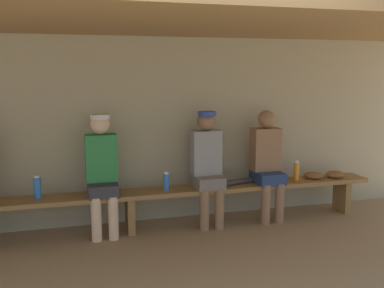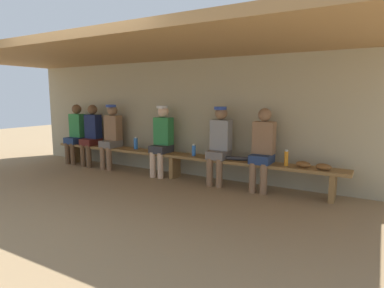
{
  "view_description": "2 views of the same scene",
  "coord_description": "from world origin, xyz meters",
  "px_view_note": "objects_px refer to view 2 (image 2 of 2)",
  "views": [
    {
      "loc": [
        -0.64,
        -3.3,
        1.82
      ],
      "look_at": [
        0.59,
        1.07,
        1.06
      ],
      "focal_mm": 41.7,
      "sensor_mm": 36.0,
      "label": 1
    },
    {
      "loc": [
        3.3,
        -3.46,
        1.53
      ],
      "look_at": [
        0.48,
        1.37,
        0.7
      ],
      "focal_mm": 30.48,
      "sensor_mm": 36.0,
      "label": 2
    }
  ],
  "objects_px": {
    "water_bottle_green": "(136,143)",
    "baseball_glove_worn": "(303,164)",
    "baseball_bat": "(240,159)",
    "player_in_white": "(162,137)",
    "water_bottle_blue": "(286,158)",
    "player_in_blue": "(219,142)",
    "player_in_red": "(111,133)",
    "baseball_glove_tan": "(324,167)",
    "bench": "(175,157)",
    "player_rightmost": "(263,146)",
    "player_middle": "(76,131)",
    "water_bottle_orange": "(194,150)",
    "player_with_sunglasses": "(91,133)"
  },
  "relations": [
    {
      "from": "player_in_blue",
      "to": "water_bottle_blue",
      "type": "relative_size",
      "value": 5.4
    },
    {
      "from": "player_in_white",
      "to": "water_bottle_blue",
      "type": "distance_m",
      "value": 2.37
    },
    {
      "from": "player_middle",
      "to": "baseball_bat",
      "type": "distance_m",
      "value": 3.99
    },
    {
      "from": "bench",
      "to": "player_middle",
      "type": "bearing_deg",
      "value": 179.93
    },
    {
      "from": "water_bottle_green",
      "to": "baseball_glove_worn",
      "type": "xyz_separation_m",
      "value": [
        3.29,
        -0.05,
        -0.07
      ]
    },
    {
      "from": "bench",
      "to": "baseball_glove_worn",
      "type": "relative_size",
      "value": 25.0
    },
    {
      "from": "player_middle",
      "to": "player_rightmost",
      "type": "bearing_deg",
      "value": 0.0
    },
    {
      "from": "player_in_white",
      "to": "player_in_red",
      "type": "relative_size",
      "value": 1.0
    },
    {
      "from": "player_middle",
      "to": "water_bottle_orange",
      "type": "bearing_deg",
      "value": -0.4
    },
    {
      "from": "baseball_bat",
      "to": "player_in_red",
      "type": "bearing_deg",
      "value": 165.45
    },
    {
      "from": "player_in_red",
      "to": "baseball_glove_tan",
      "type": "bearing_deg",
      "value": -0.5
    },
    {
      "from": "player_middle",
      "to": "water_bottle_green",
      "type": "height_order",
      "value": "player_middle"
    },
    {
      "from": "bench",
      "to": "player_in_blue",
      "type": "xyz_separation_m",
      "value": [
        0.92,
        0.0,
        0.36
      ]
    },
    {
      "from": "player_in_white",
      "to": "player_middle",
      "type": "xyz_separation_m",
      "value": [
        -2.39,
        -0.0,
        -0.02
      ]
    },
    {
      "from": "player_in_blue",
      "to": "baseball_bat",
      "type": "distance_m",
      "value": 0.46
    },
    {
      "from": "water_bottle_blue",
      "to": "baseball_bat",
      "type": "bearing_deg",
      "value": 177.99
    },
    {
      "from": "player_in_red",
      "to": "baseball_bat",
      "type": "relative_size",
      "value": 1.56
    },
    {
      "from": "baseball_glove_worn",
      "to": "baseball_bat",
      "type": "relative_size",
      "value": 0.28
    },
    {
      "from": "player_middle",
      "to": "water_bottle_orange",
      "type": "distance_m",
      "value": 3.11
    },
    {
      "from": "water_bottle_green",
      "to": "player_rightmost",
      "type": "bearing_deg",
      "value": -0.95
    },
    {
      "from": "player_in_blue",
      "to": "player_with_sunglasses",
      "type": "xyz_separation_m",
      "value": [
        -3.1,
        -0.0,
        -0.02
      ]
    },
    {
      "from": "player_with_sunglasses",
      "to": "bench",
      "type": "bearing_deg",
      "value": -0.08
    },
    {
      "from": "water_bottle_green",
      "to": "baseball_bat",
      "type": "relative_size",
      "value": 0.29
    },
    {
      "from": "player_middle",
      "to": "bench",
      "type": "bearing_deg",
      "value": -0.07
    },
    {
      "from": "water_bottle_blue",
      "to": "water_bottle_orange",
      "type": "height_order",
      "value": "water_bottle_blue"
    },
    {
      "from": "baseball_glove_worn",
      "to": "water_bottle_green",
      "type": "bearing_deg",
      "value": -154.11
    },
    {
      "from": "player_rightmost",
      "to": "baseball_glove_worn",
      "type": "bearing_deg",
      "value": -0.78
    },
    {
      "from": "bench",
      "to": "water_bottle_blue",
      "type": "distance_m",
      "value": 2.08
    },
    {
      "from": "bench",
      "to": "baseball_glove_worn",
      "type": "bearing_deg",
      "value": -0.14
    },
    {
      "from": "water_bottle_blue",
      "to": "baseball_glove_worn",
      "type": "xyz_separation_m",
      "value": [
        0.25,
        0.02,
        -0.07
      ]
    },
    {
      "from": "player_middle",
      "to": "baseball_glove_worn",
      "type": "bearing_deg",
      "value": -0.1
    },
    {
      "from": "player_in_blue",
      "to": "player_in_red",
      "type": "bearing_deg",
      "value": 180.0
    },
    {
      "from": "player_in_blue",
      "to": "baseball_glove_worn",
      "type": "distance_m",
      "value": 1.42
    },
    {
      "from": "player_middle",
      "to": "player_in_blue",
      "type": "xyz_separation_m",
      "value": [
        3.6,
        0.0,
        0.02
      ]
    },
    {
      "from": "bench",
      "to": "water_bottle_blue",
      "type": "bearing_deg",
      "value": -0.75
    },
    {
      "from": "player_middle",
      "to": "baseball_glove_worn",
      "type": "distance_m",
      "value": 5.01
    },
    {
      "from": "baseball_glove_tan",
      "to": "baseball_bat",
      "type": "bearing_deg",
      "value": -157.8
    },
    {
      "from": "player_in_blue",
      "to": "player_with_sunglasses",
      "type": "height_order",
      "value": "player_in_blue"
    },
    {
      "from": "player_rightmost",
      "to": "player_middle",
      "type": "xyz_separation_m",
      "value": [
        -4.37,
        0.0,
        0.0
      ]
    },
    {
      "from": "player_in_blue",
      "to": "baseball_glove_tan",
      "type": "distance_m",
      "value": 1.72
    },
    {
      "from": "baseball_glove_tan",
      "to": "baseball_bat",
      "type": "xyz_separation_m",
      "value": [
        -1.32,
        0.03,
        -0.01
      ]
    },
    {
      "from": "player_in_blue",
      "to": "player_in_white",
      "type": "bearing_deg",
      "value": 180.0
    },
    {
      "from": "baseball_glove_tan",
      "to": "bench",
      "type": "bearing_deg",
      "value": -157.08
    },
    {
      "from": "water_bottle_orange",
      "to": "baseball_glove_tan",
      "type": "xyz_separation_m",
      "value": [
        2.19,
        -0.01,
        -0.06
      ]
    },
    {
      "from": "player_in_blue",
      "to": "player_in_red",
      "type": "height_order",
      "value": "same"
    },
    {
      "from": "player_rightmost",
      "to": "water_bottle_orange",
      "type": "bearing_deg",
      "value": -179.02
    },
    {
      "from": "bench",
      "to": "water_bottle_green",
      "type": "height_order",
      "value": "water_bottle_green"
    },
    {
      "from": "player_rightmost",
      "to": "baseball_glove_worn",
      "type": "distance_m",
      "value": 0.68
    },
    {
      "from": "bench",
      "to": "player_in_white",
      "type": "bearing_deg",
      "value": 179.3
    },
    {
      "from": "player_in_blue",
      "to": "water_bottle_orange",
      "type": "xyz_separation_m",
      "value": [
        -0.5,
        -0.02,
        -0.19
      ]
    }
  ]
}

